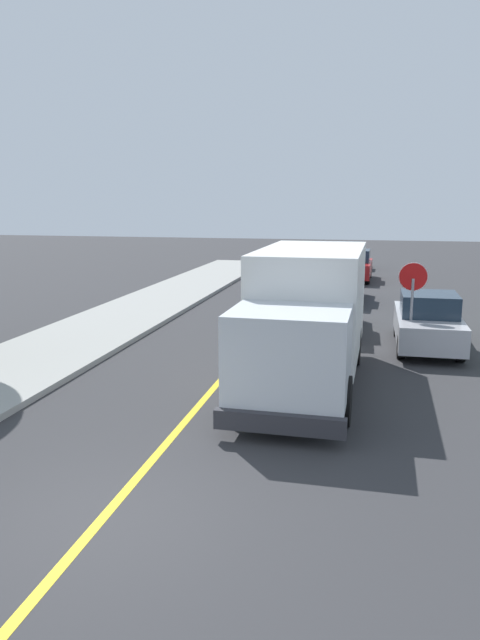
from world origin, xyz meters
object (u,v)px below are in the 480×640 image
at_px(parked_car_far, 354,266).
at_px(parked_car_furthest, 349,256).
at_px(parked_car_near, 331,307).
at_px(parked_van_across, 428,322).
at_px(stop_sign, 412,291).
at_px(box_truck, 307,311).
at_px(parked_car_mid, 341,283).

relative_size(parked_car_far, parked_car_furthest, 1.00).
xyz_separation_m(parked_car_near, parked_van_across, (2.98, -1.84, 0.00)).
bearing_deg(parked_van_across, parked_car_furthest, 98.56).
bearing_deg(stop_sign, parked_car_far, 97.40).
height_order(parked_car_near, parked_car_furthest, same).
distance_m(box_truck, parked_car_furthest, 25.10).
distance_m(parked_car_furthest, parked_van_across, 21.07).
relative_size(parked_car_furthest, parked_van_across, 1.01).
bearing_deg(box_truck, parked_car_mid, 89.40).
xyz_separation_m(parked_car_far, parked_car_furthest, (-0.51, 5.79, 0.00)).
bearing_deg(stop_sign, box_truck, -128.24).
distance_m(box_truck, parked_car_far, 19.32).
bearing_deg(parked_car_far, parked_van_across, -80.08).
height_order(box_truck, parked_car_near, box_truck).
xyz_separation_m(parked_car_mid, stop_sign, (2.45, -9.09, 1.06)).
bearing_deg(parked_car_near, parked_car_furthest, 90.46).
bearing_deg(parked_car_furthest, parked_car_mid, -89.36).
distance_m(parked_car_near, parked_car_furthest, 18.99).
bearing_deg(parked_car_near, parked_car_far, 88.47).
relative_size(parked_car_mid, stop_sign, 1.69).
distance_m(parked_car_furthest, stop_sign, 21.99).
xyz_separation_m(box_truck, parked_van_across, (3.13, 4.25, -0.97)).
height_order(parked_car_near, parked_van_across, same).
relative_size(parked_car_mid, parked_car_furthest, 1.00).
xyz_separation_m(parked_car_mid, parked_van_across, (3.00, -8.11, 0.00)).
height_order(parked_car_near, stop_sign, stop_sign).
xyz_separation_m(parked_car_near, parked_car_far, (0.35, 13.20, 0.00)).
relative_size(parked_car_furthest, stop_sign, 1.69).
bearing_deg(parked_car_near, box_truck, -91.33).
xyz_separation_m(parked_car_near, stop_sign, (2.43, -2.82, 1.06)).
relative_size(parked_car_near, parked_van_across, 1.01).
bearing_deg(parked_car_furthest, parked_car_far, -85.01).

